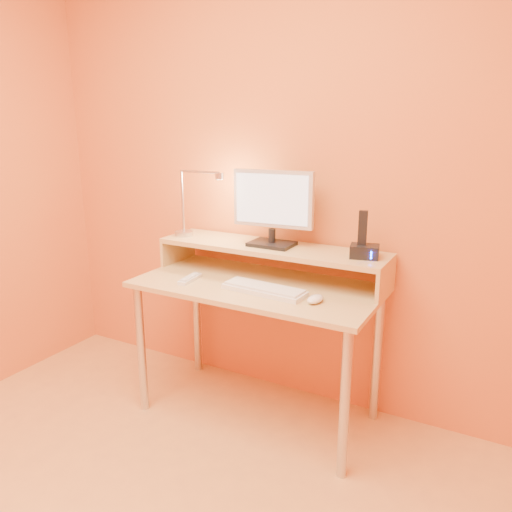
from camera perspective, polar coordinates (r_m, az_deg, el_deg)
The scene contains 25 objects.
wall_back at distance 2.62m, azimuth 3.52°, elevation 9.87°, with size 3.00×0.04×2.50m, color #D5662E.
desk_leg_fl at distance 2.70m, azimuth -12.98°, elevation -10.33°, with size 0.04×0.04×0.69m, color #BCBCC2.
desk_leg_fr at distance 2.20m, azimuth 10.09°, elevation -16.41°, with size 0.04×0.04×0.69m, color #BCBCC2.
desk_leg_bl at distance 3.05m, azimuth -6.78°, elevation -6.92°, with size 0.04×0.04×0.69m, color #BCBCC2.
desk_leg_br at distance 2.63m, azimuth 13.66°, elevation -11.11°, with size 0.04×0.04×0.69m, color #BCBCC2.
desk_lower at distance 2.46m, azimuth 0.14°, elevation -3.46°, with size 1.20×0.60×0.03m, color tan.
shelf_riser_left at distance 2.86m, azimuth -8.88°, elevation 0.77°, with size 0.02×0.30×0.14m, color tan.
shelf_riser_right at distance 2.36m, azimuth 14.64°, elevation -2.68°, with size 0.02×0.30×0.14m, color tan.
desk_shelf at distance 2.54m, azimuth 1.75°, elevation 0.93°, with size 1.20×0.30×0.03m, color tan.
monitor_foot at distance 2.53m, azimuth 1.82°, elevation 1.39°, with size 0.22×0.16×0.02m, color black.
monitor_neck at distance 2.52m, azimuth 1.83°, elevation 2.36°, with size 0.04×0.04×0.07m, color black.
monitor_panel at distance 2.49m, azimuth 1.97°, elevation 6.55°, with size 0.41×0.04×0.28m, color silver.
monitor_back at distance 2.52m, azimuth 2.21°, elevation 6.62°, with size 0.37×0.01×0.24m, color black.
monitor_screen at distance 2.48m, azimuth 1.78°, elevation 6.49°, with size 0.38×0.00×0.25m, color silver.
lamp_base at distance 2.78m, azimuth -8.25°, elevation 2.56°, with size 0.10×0.10×0.03m, color #BCBCC2.
lamp_post at distance 2.74m, azimuth -8.39°, elevation 6.18°, with size 0.01×0.01×0.33m, color #BCBCC2.
lamp_arm at distance 2.65m, azimuth -6.42°, elevation 9.54°, with size 0.01×0.01×0.24m, color #BCBCC2.
lamp_head at distance 2.59m, azimuth -4.20°, elevation 9.11°, with size 0.04×0.04×0.03m, color #BCBCC2.
lamp_bulb at distance 2.59m, azimuth -4.19°, elevation 8.76°, with size 0.03×0.03×0.00m, color #FFEAC6.
phone_dock at distance 2.36m, azimuth 12.31°, elevation 0.52°, with size 0.13×0.10×0.06m, color black.
phone_handset at distance 2.34m, azimuth 12.11°, elevation 3.17°, with size 0.04×0.03×0.16m, color black.
phone_led at distance 2.30m, azimuth 13.02°, elevation 0.10°, with size 0.01×0.00×0.04m, color #1B60FB.
keyboard at distance 2.33m, azimuth 0.94°, elevation -3.92°, with size 0.40×0.13×0.02m, color white.
mouse at distance 2.21m, azimuth 6.79°, elevation -4.91°, with size 0.06×0.10×0.03m, color white.
remote_control at distance 2.51m, azimuth -7.56°, elevation -2.63°, with size 0.04×0.17×0.02m, color white.
Camera 1 is at (1.10, -0.87, 1.50)m, focal length 34.98 mm.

